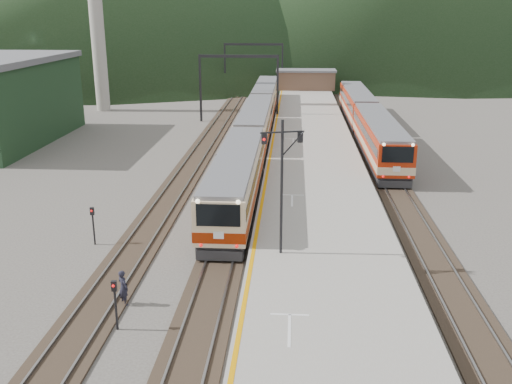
# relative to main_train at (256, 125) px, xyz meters

# --- Properties ---
(track_main) EXTENTS (2.60, 200.00, 0.23)m
(track_main) POSITION_rel_main_train_xyz_m (0.00, -2.79, -1.88)
(track_main) COLOR black
(track_main) RESTS_ON ground
(track_far) EXTENTS (2.60, 200.00, 0.23)m
(track_far) POSITION_rel_main_train_xyz_m (-5.00, -2.79, -1.88)
(track_far) COLOR black
(track_far) RESTS_ON ground
(track_second) EXTENTS (2.60, 200.00, 0.23)m
(track_second) POSITION_rel_main_train_xyz_m (11.50, -2.79, -1.88)
(track_second) COLOR black
(track_second) RESTS_ON ground
(platform) EXTENTS (8.00, 100.00, 1.00)m
(platform) POSITION_rel_main_train_xyz_m (5.60, -4.79, -1.45)
(platform) COLOR gray
(platform) RESTS_ON ground
(gantry_near) EXTENTS (9.55, 0.25, 8.00)m
(gantry_near) POSITION_rel_main_train_xyz_m (-2.85, 12.21, 3.64)
(gantry_near) COLOR black
(gantry_near) RESTS_ON ground
(gantry_far) EXTENTS (9.55, 0.25, 8.00)m
(gantry_far) POSITION_rel_main_train_xyz_m (-2.85, 37.21, 3.64)
(gantry_far) COLOR black
(gantry_far) RESTS_ON ground
(station_shed) EXTENTS (9.40, 4.40, 3.10)m
(station_shed) POSITION_rel_main_train_xyz_m (5.60, 35.21, 0.62)
(station_shed) COLOR brown
(station_shed) RESTS_ON platform
(main_train) EXTENTS (2.82, 57.80, 3.44)m
(main_train) POSITION_rel_main_train_xyz_m (0.00, 0.00, 0.00)
(main_train) COLOR #D0B289
(main_train) RESTS_ON track_main
(second_train) EXTENTS (2.80, 38.16, 3.42)m
(second_train) POSITION_rel_main_train_xyz_m (11.50, 4.02, -0.01)
(second_train) COLOR #A82209
(second_train) RESTS_ON track_second
(signal_mast) EXTENTS (2.14, 0.73, 6.93)m
(signal_mast) POSITION_rel_main_train_xyz_m (3.27, -29.31, 3.28)
(signal_mast) COLOR black
(signal_mast) RESTS_ON platform
(short_signal_a) EXTENTS (0.23, 0.18, 2.27)m
(short_signal_a) POSITION_rel_main_train_xyz_m (-3.49, -35.57, -0.48)
(short_signal_a) COLOR black
(short_signal_a) RESTS_ON ground
(short_signal_b) EXTENTS (0.24, 0.19, 2.27)m
(short_signal_b) POSITION_rel_main_train_xyz_m (-2.09, -13.61, -0.48)
(short_signal_b) COLOR black
(short_signal_b) RESTS_ON ground
(short_signal_c) EXTENTS (0.23, 0.18, 2.27)m
(short_signal_c) POSITION_rel_main_train_xyz_m (-7.55, -26.58, -0.48)
(short_signal_c) COLOR black
(short_signal_c) RESTS_ON ground
(worker) EXTENTS (0.73, 0.72, 1.70)m
(worker) POSITION_rel_main_train_xyz_m (-3.83, -33.40, -1.10)
(worker) COLOR black
(worker) RESTS_ON ground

